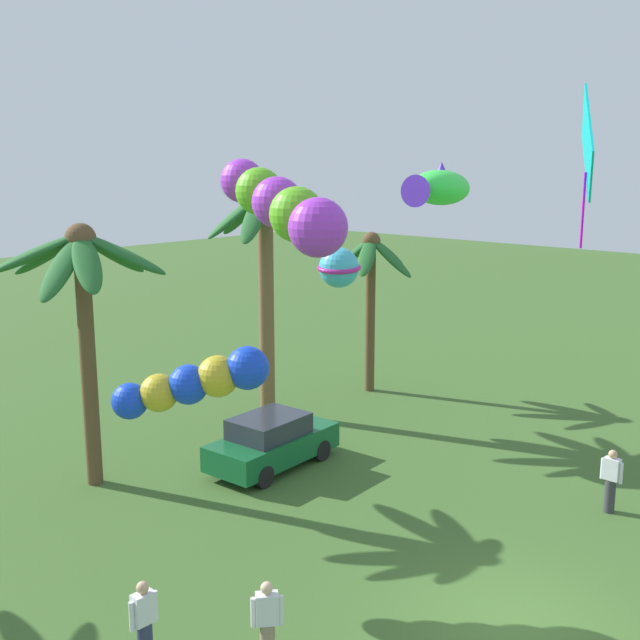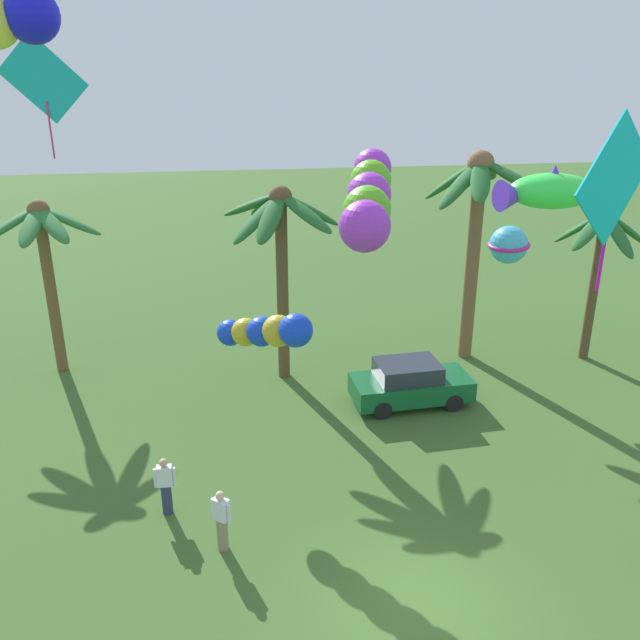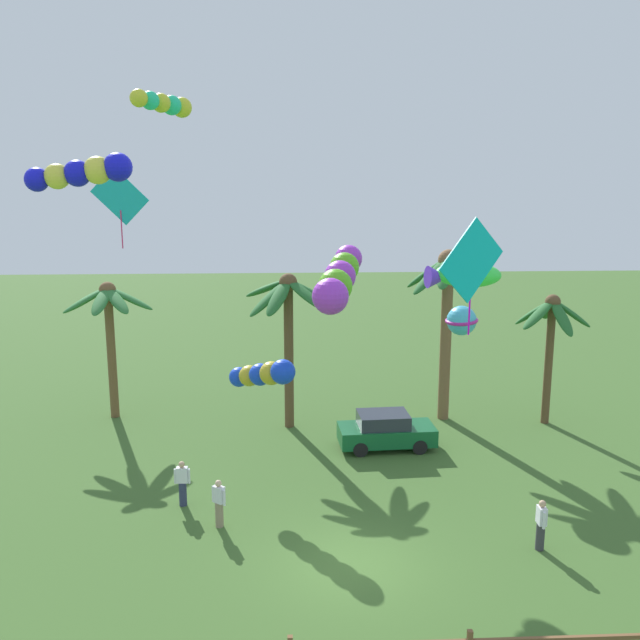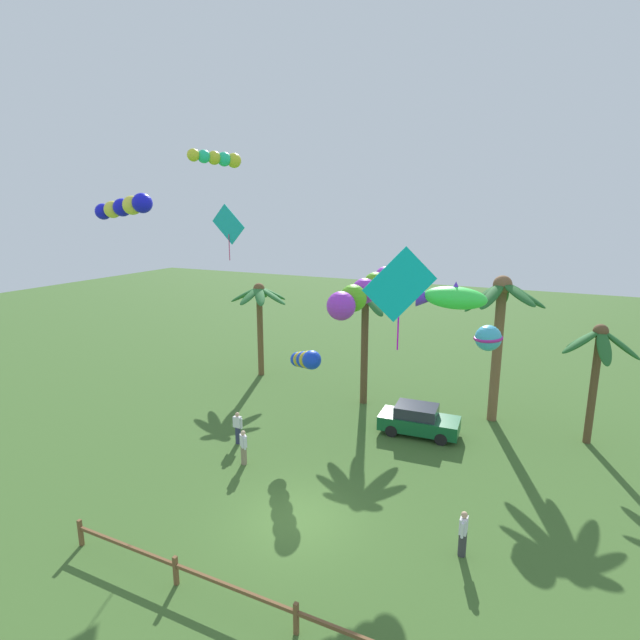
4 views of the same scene
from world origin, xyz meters
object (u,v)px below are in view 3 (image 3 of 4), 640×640
(kite_tube_1, at_px, (83,173))
(kite_tube_7, at_px, (339,279))
(palm_tree_2, at_px, (108,311))
(palm_tree_3, at_px, (550,327))
(spectator_1, at_px, (541,525))
(palm_tree_1, at_px, (288,307))
(kite_diamond_5, at_px, (472,262))
(kite_tube_0, at_px, (263,374))
(palm_tree_0, at_px, (448,291))
(kite_ball_4, at_px, (462,321))
(kite_tube_6, at_px, (164,104))
(spectator_2, at_px, (182,483))
(spectator_0, at_px, (219,503))
(parked_car_0, at_px, (386,431))
(kite_fish_3, at_px, (464,275))
(kite_diamond_2, at_px, (120,197))

(kite_tube_1, bearing_deg, kite_tube_7, 43.85)
(palm_tree_2, height_order, kite_tube_1, kite_tube_1)
(palm_tree_3, relative_size, spectator_1, 3.71)
(palm_tree_1, xyz_separation_m, kite_diamond_5, (5.05, -10.77, 3.30))
(kite_tube_0, bearing_deg, kite_diamond_5, -40.81)
(palm_tree_0, distance_m, kite_tube_0, 10.39)
(palm_tree_0, bearing_deg, palm_tree_1, -174.45)
(kite_tube_0, bearing_deg, kite_ball_4, 21.04)
(spectator_1, bearing_deg, palm_tree_1, 124.58)
(palm_tree_2, height_order, spectator_1, palm_tree_2)
(palm_tree_3, xyz_separation_m, kite_tube_6, (-15.12, -8.15, 8.62))
(spectator_2, bearing_deg, spectator_0, -48.17)
(palm_tree_1, height_order, kite_tube_6, kite_tube_6)
(palm_tree_3, bearing_deg, spectator_1, -110.71)
(spectator_1, distance_m, kite_ball_4, 9.43)
(parked_car_0, xyz_separation_m, kite_tube_0, (-4.87, -2.87, 3.32))
(kite_ball_4, bearing_deg, spectator_0, -145.21)
(kite_tube_7, bearing_deg, kite_tube_1, -136.15)
(kite_tube_1, distance_m, kite_tube_7, 10.14)
(palm_tree_2, xyz_separation_m, kite_fish_3, (13.97, -8.34, 2.78))
(palm_tree_1, relative_size, kite_ball_4, 3.80)
(kite_tube_1, distance_m, kite_diamond_2, 7.55)
(kite_tube_0, bearing_deg, spectator_0, -111.79)
(parked_car_0, height_order, kite_diamond_2, kite_diamond_2)
(spectator_2, bearing_deg, palm_tree_2, 115.94)
(spectator_2, bearing_deg, palm_tree_0, 37.10)
(spectator_0, xyz_separation_m, spectator_1, (9.75, -1.87, 0.00))
(palm_tree_0, distance_m, kite_diamond_5, 11.97)
(palm_tree_1, xyz_separation_m, spectator_1, (7.48, -10.86, -4.60))
(spectator_1, xyz_separation_m, kite_tube_0, (-8.40, 5.25, 3.25))
(kite_tube_0, height_order, kite_diamond_5, kite_diamond_5)
(kite_ball_4, bearing_deg, kite_tube_0, -158.96)
(spectator_0, bearing_deg, kite_tube_1, -133.09)
(kite_diamond_2, bearing_deg, palm_tree_1, 37.37)
(palm_tree_2, bearing_deg, kite_fish_3, -30.82)
(spectator_0, distance_m, kite_tube_6, 12.36)
(kite_fish_3, xyz_separation_m, kite_diamond_5, (-0.85, -4.08, 0.95))
(palm_tree_2, relative_size, kite_tube_1, 2.40)
(palm_tree_0, relative_size, kite_tube_7, 1.78)
(spectator_0, relative_size, kite_tube_6, 0.83)
(spectator_1, height_order, kite_diamond_2, kite_diamond_2)
(palm_tree_3, xyz_separation_m, spectator_1, (-4.06, -10.74, -3.65))
(palm_tree_0, height_order, spectator_2, palm_tree_0)
(spectator_0, distance_m, kite_fish_3, 10.97)
(kite_tube_6, bearing_deg, kite_tube_7, 28.18)
(kite_tube_0, bearing_deg, palm_tree_3, 23.80)
(kite_fish_3, bearing_deg, spectator_0, -164.27)
(palm_tree_3, distance_m, kite_diamond_5, 13.18)
(palm_tree_1, relative_size, parked_car_0, 1.72)
(parked_car_0, bearing_deg, kite_ball_4, 2.88)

